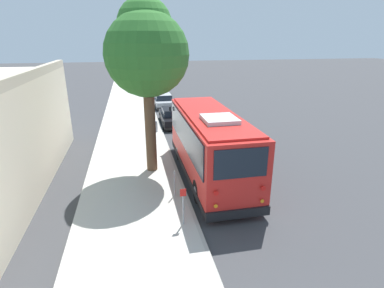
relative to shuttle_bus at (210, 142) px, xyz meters
name	(u,v)px	position (x,y,z in m)	size (l,w,h in m)	color
ground_plane	(210,178)	(-0.18, -0.02, -1.82)	(160.00, 160.00, 0.00)	#3D3D3F
sidewalk_slab	(132,183)	(-0.18, 3.77, -1.74)	(80.00, 4.38, 0.15)	beige
curb_strip	(180,179)	(-0.18, 1.52, -1.74)	(80.00, 0.14, 0.15)	#AAA69D
shuttle_bus	(210,142)	(0.00, 0.00, 0.00)	(8.54, 2.68, 3.40)	red
parked_sedan_black	(172,117)	(9.90, 0.42, -1.21)	(4.60, 1.84, 1.31)	black
parked_sedan_silver	(163,100)	(16.72, 0.37, -1.24)	(4.51, 1.85, 1.26)	#A8AAAF
parked_sedan_navy	(158,90)	(23.30, 0.31, -1.23)	(4.63, 2.03, 1.27)	#19234C
parked_sedan_tan	(151,82)	(30.18, 0.52, -1.21)	(4.68, 1.82, 1.30)	tan
street_tree	(146,49)	(1.19, 2.72, 4.20)	(3.85, 3.85, 8.16)	brown
sign_post_near	(183,206)	(-3.96, 2.00, -0.94)	(0.06, 0.22, 1.41)	gray
sign_post_far	(175,183)	(-1.85, 2.00, -1.09)	(0.06, 0.06, 1.15)	gray
fire_hydrant	(156,126)	(7.61, 1.93, -1.27)	(0.22, 0.22, 0.81)	#99999E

